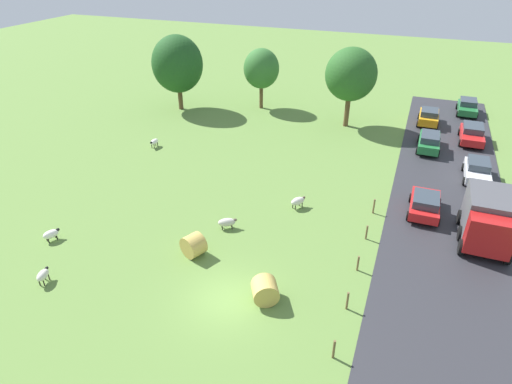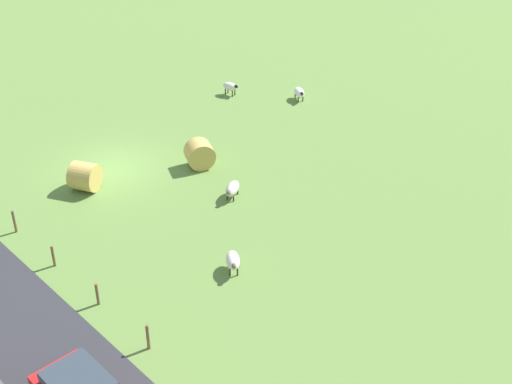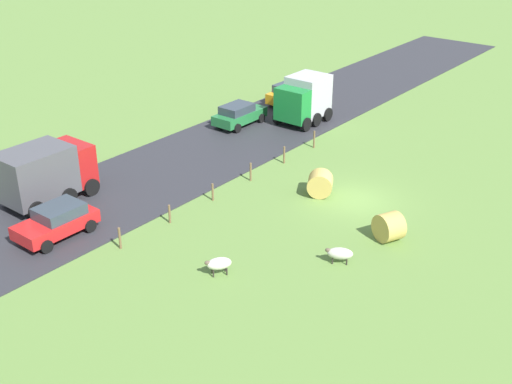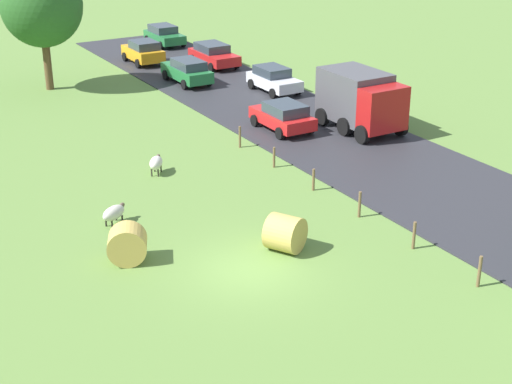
{
  "view_description": "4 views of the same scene",
  "coord_description": "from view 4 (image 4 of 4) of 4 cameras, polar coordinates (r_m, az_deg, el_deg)",
  "views": [
    {
      "loc": [
        7.67,
        -15.6,
        16.71
      ],
      "look_at": [
        -1.68,
        8.8,
        1.53
      ],
      "focal_mm": 30.53,
      "sensor_mm": 36.0,
      "label": 1
    },
    {
      "loc": [
        16.71,
        28.39,
        19.35
      ],
      "look_at": [
        -2.65,
        7.73,
        1.11
      ],
      "focal_mm": 52.28,
      "sensor_mm": 36.0,
      "label": 2
    },
    {
      "loc": [
        -15.7,
        28.56,
        16.03
      ],
      "look_at": [
        2.68,
        5.45,
        1.76
      ],
      "focal_mm": 46.04,
      "sensor_mm": 36.0,
      "label": 3
    },
    {
      "loc": [
        -12.04,
        -20.86,
        13.18
      ],
      "look_at": [
        2.35,
        3.44,
        1.25
      ],
      "focal_mm": 54.07,
      "sensor_mm": 36.0,
      "label": 4
    }
  ],
  "objects": [
    {
      "name": "fence_post_5",
      "position": [
        39.17,
        -1.2,
        4.1
      ],
      "size": [
        0.12,
        0.12,
        1.12
      ],
      "primitive_type": "cylinder",
      "color": "brown",
      "rests_on": "ground_plane"
    },
    {
      "name": "fence_post_2",
      "position": [
        31.53,
        7.67,
        -0.92
      ],
      "size": [
        0.12,
        0.12,
        1.11
      ],
      "primitive_type": "cylinder",
      "color": "brown",
      "rests_on": "ground_plane"
    },
    {
      "name": "road_strip",
      "position": [
        33.78,
        15.86,
        -0.94
      ],
      "size": [
        8.0,
        80.0,
        0.06
      ],
      "primitive_type": "cube",
      "color": "#2D2D33",
      "rests_on": "ground_plane"
    },
    {
      "name": "sheep_4",
      "position": [
        35.99,
        -7.41,
        2.16
      ],
      "size": [
        1.11,
        1.23,
        0.84
      ],
      "color": "silver",
      "rests_on": "ground_plane"
    },
    {
      "name": "truck_1",
      "position": [
        41.77,
        7.73,
        6.82
      ],
      "size": [
        2.85,
        4.88,
        3.12
      ],
      "color": "#B21919",
      "rests_on": "road_strip"
    },
    {
      "name": "car_6",
      "position": [
        41.6,
        2.02,
        5.65
      ],
      "size": [
        2.14,
        3.94,
        1.52
      ],
      "color": "red",
      "rests_on": "road_strip"
    },
    {
      "name": "car_4",
      "position": [
        49.08,
        1.32,
        8.36
      ],
      "size": [
        2.02,
        4.03,
        1.54
      ],
      "color": "silver",
      "rests_on": "road_strip"
    },
    {
      "name": "hay_bale_0",
      "position": [
        28.07,
        -9.5,
        -3.82
      ],
      "size": [
        1.73,
        1.56,
        1.41
      ],
      "primitive_type": "cylinder",
      "rotation": [
        1.57,
        0.0,
        2.72
      ],
      "color": "tan",
      "rests_on": "ground_plane"
    },
    {
      "name": "car_0",
      "position": [
        51.25,
        -5.11,
        8.94
      ],
      "size": [
        1.98,
        4.44,
        1.6
      ],
      "color": "#237238",
      "rests_on": "road_strip"
    },
    {
      "name": "ground_plane",
      "position": [
        27.45,
        -0.57,
        -5.79
      ],
      "size": [
        160.0,
        160.0,
        0.0
      ],
      "primitive_type": "plane",
      "color": "olive"
    },
    {
      "name": "fence_post_0",
      "position": [
        27.23,
        16.21,
        -5.67
      ],
      "size": [
        0.12,
        0.12,
        1.16
      ],
      "primitive_type": "cylinder",
      "color": "brown",
      "rests_on": "ground_plane"
    },
    {
      "name": "fence_post_3",
      "position": [
        33.97,
        4.28,
        0.92
      ],
      "size": [
        0.12,
        0.12,
        1.01
      ],
      "primitive_type": "cylinder",
      "color": "brown",
      "rests_on": "ground_plane"
    },
    {
      "name": "car_2",
      "position": [
        57.06,
        -8.33,
        10.25
      ],
      "size": [
        2.08,
        3.82,
        1.65
      ],
      "color": "orange",
      "rests_on": "road_strip"
    },
    {
      "name": "car_7",
      "position": [
        62.99,
        -6.81,
        11.47
      ],
      "size": [
        2.12,
        4.12,
        1.54
      ],
      "color": "#237238",
      "rests_on": "road_strip"
    },
    {
      "name": "fence_post_4",
      "position": [
        36.52,
        1.35,
        2.59
      ],
      "size": [
        0.12,
        0.12,
        1.01
      ],
      "primitive_type": "cylinder",
      "color": "brown",
      "rests_on": "ground_plane"
    },
    {
      "name": "car_1",
      "position": [
        55.82,
        -3.16,
        10.13
      ],
      "size": [
        2.2,
        4.45,
        1.56
      ],
      "color": "red",
      "rests_on": "road_strip"
    },
    {
      "name": "tree_0",
      "position": [
        50.66,
        -15.59,
        13.15
      ],
      "size": [
        5.05,
        5.05,
        7.92
      ],
      "color": "brown",
      "rests_on": "ground_plane"
    },
    {
      "name": "fence_post_1",
      "position": [
        29.28,
        11.61,
        -3.16
      ],
      "size": [
        0.12,
        0.12,
        1.1
      ],
      "primitive_type": "cylinder",
      "color": "brown",
      "rests_on": "ground_plane"
    },
    {
      "name": "sheep_1",
      "position": [
        31.19,
        -10.48,
        -1.52
      ],
      "size": [
        1.29,
        1.07,
        0.77
      ],
      "color": "beige",
      "rests_on": "ground_plane"
    },
    {
      "name": "hay_bale_1",
      "position": [
        28.54,
        2.16,
        -3.06
      ],
      "size": [
        1.8,
        1.73,
        1.38
      ],
      "primitive_type": "cylinder",
      "rotation": [
        1.57,
        0.0,
        0.51
      ],
      "color": "tan",
      "rests_on": "ground_plane"
    }
  ]
}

